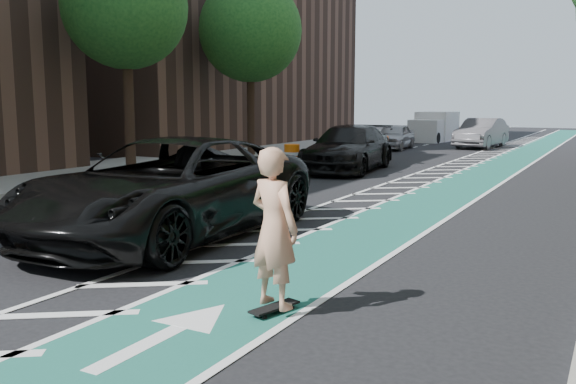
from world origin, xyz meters
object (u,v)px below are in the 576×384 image
Objects in this scene: skateboarder at (274,228)px; suv_far at (348,148)px; barrel_a at (190,177)px; suv_near at (170,188)px.

skateboarder reaches higher than suv_far.
barrel_a is (-1.78, -7.27, -0.40)m from suv_far.
suv_near is 7.17× the size of barrel_a.
suv_far is (-5.43, 14.92, -0.21)m from skateboarder.
suv_far is 7.50m from barrel_a.
skateboarder is at bearing -37.61° from suv_near.
barrel_a is at bearing -109.83° from suv_far.
skateboarder is 15.88m from suv_far.
barrel_a is (-3.33, 4.88, -0.49)m from suv_near.
barrel_a is at bearing 122.22° from suv_near.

